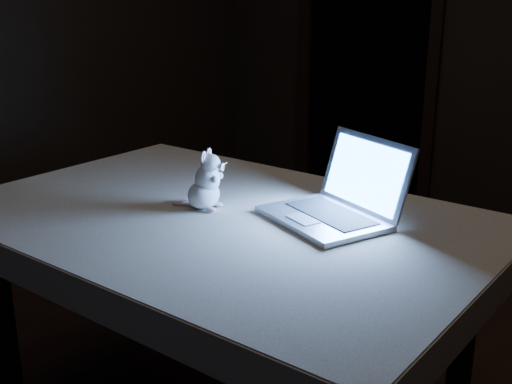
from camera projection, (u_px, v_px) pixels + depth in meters
The scene contains 5 objects.
doorway at pixel (368, 45), 4.52m from camera, with size 1.06×0.36×2.13m, color black, non-canonical shape.
table at pixel (222, 334), 2.04m from camera, with size 1.49×0.96×0.80m, color black, non-canonical shape.
tablecloth at pixel (243, 234), 1.90m from camera, with size 1.59×1.06×0.10m, color beige, non-canonical shape.
laptop at pixel (324, 182), 1.82m from camera, with size 0.35×0.31×0.24m, color #A2A2A7, non-canonical shape.
plush_mouse at pixel (203, 180), 1.94m from camera, with size 0.13×0.13×0.18m, color white, non-canonical shape.
Camera 1 is at (0.80, -1.79, 1.46)m, focal length 45.00 mm.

